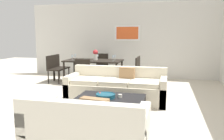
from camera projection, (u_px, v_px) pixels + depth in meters
ground_plane at (108, 104)px, 5.26m from camera, size 18.00×18.00×0.00m
back_wall_unit at (140, 40)px, 8.38m from camera, size 8.40×0.09×2.70m
sofa_beige at (117, 88)px, 5.50m from camera, size 2.31×0.90×0.78m
loveseat_white at (87, 130)px, 3.10m from camera, size 1.60×0.90×0.78m
coffee_table at (109, 109)px, 4.31m from camera, size 1.28×1.05×0.38m
decorative_bowl at (105, 96)px, 4.35m from camera, size 0.37×0.37×0.08m
candle_jar at (120, 96)px, 4.36m from camera, size 0.08×0.08×0.06m
apple_on_coffee_table at (100, 94)px, 4.46m from camera, size 0.08×0.08×0.08m
dining_table at (94, 62)px, 7.44m from camera, size 1.80×0.95×0.75m
dining_chair_head at (101, 64)px, 8.31m from camera, size 0.44×0.44×0.88m
dining_chair_left_near at (53, 67)px, 7.57m from camera, size 0.44×0.44×0.88m
dining_chair_right_far at (135, 68)px, 7.37m from camera, size 0.44×0.44×0.88m
dining_chair_right_near at (133, 70)px, 6.96m from camera, size 0.44×0.44×0.88m
dining_chair_foot at (84, 72)px, 6.62m from camera, size 0.44×0.44×0.88m
dining_chair_left_far at (59, 66)px, 7.98m from camera, size 0.44×0.44×0.88m
wine_glass_left_near at (72, 56)px, 7.45m from camera, size 0.06×0.06×0.17m
wine_glass_right_near at (113, 57)px, 7.14m from camera, size 0.06×0.06×0.18m
wine_glass_left_far at (75, 56)px, 7.68m from camera, size 0.06×0.06×0.17m
wine_glass_head at (97, 56)px, 7.81m from camera, size 0.07×0.07×0.15m
wine_glass_right_far at (115, 56)px, 7.37m from camera, size 0.07×0.07×0.17m
centerpiece_vase at (95, 54)px, 7.40m from camera, size 0.16×0.16×0.33m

